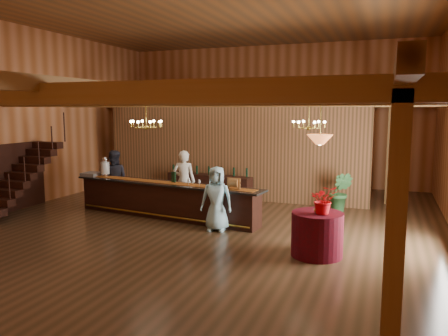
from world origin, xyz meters
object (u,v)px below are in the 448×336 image
(raffle_drum, at_px, (234,183))
(floor_plant, at_px, (341,192))
(staff_second, at_px, (114,179))
(chandelier_left, at_px, (146,124))
(round_table, at_px, (317,234))
(tasting_bar, at_px, (165,200))
(beverage_dispenser, at_px, (105,167))
(pendant_lamp, at_px, (320,139))
(bartender, at_px, (184,181))
(backbar_shelf, at_px, (209,187))
(chandelier_right, at_px, (309,124))
(guest, at_px, (217,199))

(raffle_drum, height_order, floor_plant, raffle_drum)
(raffle_drum, relative_size, staff_second, 0.19)
(staff_second, bearing_deg, chandelier_left, 117.08)
(staff_second, xyz_separation_m, floor_plant, (6.65, 1.71, -0.29))
(round_table, height_order, floor_plant, floor_plant)
(tasting_bar, bearing_deg, beverage_dispenser, 178.78)
(floor_plant, bearing_deg, chandelier_left, -142.07)
(pendant_lamp, height_order, staff_second, pendant_lamp)
(tasting_bar, distance_m, pendant_lamp, 5.17)
(beverage_dispenser, bearing_deg, bartender, 10.14)
(bartender, bearing_deg, beverage_dispenser, -0.68)
(chandelier_left, xyz_separation_m, pendant_lamp, (4.38, -0.73, -0.24))
(tasting_bar, height_order, staff_second, staff_second)
(chandelier_left, relative_size, bartender, 0.44)
(staff_second, bearing_deg, floor_plant, 169.71)
(bartender, relative_size, floor_plant, 1.54)
(tasting_bar, xyz_separation_m, backbar_shelf, (0.25, 2.60, -0.07))
(chandelier_right, bearing_deg, raffle_drum, -162.17)
(tasting_bar, bearing_deg, floor_plant, 35.67)
(bartender, bearing_deg, backbar_shelf, -102.23)
(beverage_dispenser, height_order, chandelier_right, chandelier_right)
(beverage_dispenser, bearing_deg, raffle_drum, -9.09)
(backbar_shelf, bearing_deg, chandelier_left, -84.12)
(bartender, bearing_deg, round_table, 137.80)
(tasting_bar, xyz_separation_m, chandelier_right, (3.89, 0.22, 2.14))
(chandelier_left, bearing_deg, staff_second, 141.77)
(bartender, xyz_separation_m, floor_plant, (4.31, 1.59, -0.32))
(backbar_shelf, relative_size, bartender, 1.66)
(round_table, distance_m, guest, 2.85)
(raffle_drum, bearing_deg, floor_plant, 48.84)
(tasting_bar, bearing_deg, bartender, 83.50)
(round_table, distance_m, floor_plant, 4.19)
(pendant_lamp, distance_m, staff_second, 7.21)
(backbar_shelf, distance_m, chandelier_right, 4.88)
(guest, xyz_separation_m, floor_plant, (2.68, 3.14, -0.22))
(tasting_bar, relative_size, bartender, 3.26)
(backbar_shelf, distance_m, staff_second, 3.10)
(staff_second, height_order, floor_plant, staff_second)
(tasting_bar, distance_m, staff_second, 2.27)
(pendant_lamp, relative_size, staff_second, 0.51)
(beverage_dispenser, xyz_separation_m, staff_second, (0.08, 0.32, -0.39))
(guest, height_order, floor_plant, guest)
(raffle_drum, bearing_deg, chandelier_right, 17.83)
(beverage_dispenser, height_order, raffle_drum, beverage_dispenser)
(round_table, xyz_separation_m, floor_plant, (0.05, 4.19, 0.13))
(chandelier_right, xyz_separation_m, pendant_lamp, (0.57, -2.03, -0.23))
(bartender, relative_size, guest, 1.13)
(chandelier_right, distance_m, bartender, 4.11)
(beverage_dispenser, height_order, staff_second, staff_second)
(tasting_bar, xyz_separation_m, beverage_dispenser, (-2.22, 0.36, 0.77))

